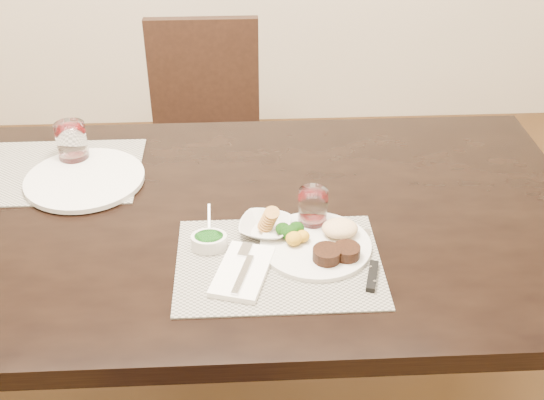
{
  "coord_description": "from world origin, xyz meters",
  "views": [
    {
      "loc": [
        0.14,
        -1.4,
        1.72
      ],
      "look_at": [
        0.21,
        -0.05,
        0.82
      ],
      "focal_mm": 45.0,
      "sensor_mm": 36.0,
      "label": 1
    }
  ],
  "objects_px": {
    "chair_far": "(205,129)",
    "dinner_plate": "(321,243)",
    "steak_knife": "(370,269)",
    "far_plate": "(85,179)",
    "wine_glass_near": "(313,210)",
    "cracker_bowl": "(265,227)"
  },
  "relations": [
    {
      "from": "cracker_bowl",
      "to": "wine_glass_near",
      "type": "relative_size",
      "value": 1.54
    },
    {
      "from": "dinner_plate",
      "to": "far_plate",
      "type": "distance_m",
      "value": 0.68
    },
    {
      "from": "steak_knife",
      "to": "far_plate",
      "type": "xyz_separation_m",
      "value": [
        -0.7,
        0.41,
        0.0
      ]
    },
    {
      "from": "chair_far",
      "to": "steak_knife",
      "type": "distance_m",
      "value": 1.27
    },
    {
      "from": "chair_far",
      "to": "wine_glass_near",
      "type": "xyz_separation_m",
      "value": [
        0.3,
        -1.0,
        0.29
      ]
    },
    {
      "from": "dinner_plate",
      "to": "wine_glass_near",
      "type": "distance_m",
      "value": 0.1
    },
    {
      "from": "wine_glass_near",
      "to": "far_plate",
      "type": "relative_size",
      "value": 0.31
    },
    {
      "from": "dinner_plate",
      "to": "wine_glass_near",
      "type": "relative_size",
      "value": 2.66
    },
    {
      "from": "dinner_plate",
      "to": "steak_knife",
      "type": "relative_size",
      "value": 1.12
    },
    {
      "from": "chair_far",
      "to": "dinner_plate",
      "type": "height_order",
      "value": "chair_far"
    },
    {
      "from": "wine_glass_near",
      "to": "far_plate",
      "type": "distance_m",
      "value": 0.63
    },
    {
      "from": "dinner_plate",
      "to": "chair_far",
      "type": "bearing_deg",
      "value": 130.62
    },
    {
      "from": "steak_knife",
      "to": "wine_glass_near",
      "type": "relative_size",
      "value": 2.37
    },
    {
      "from": "chair_far",
      "to": "cracker_bowl",
      "type": "distance_m",
      "value": 1.07
    },
    {
      "from": "far_plate",
      "to": "cracker_bowl",
      "type": "bearing_deg",
      "value": -28.38
    },
    {
      "from": "steak_knife",
      "to": "wine_glass_near",
      "type": "height_order",
      "value": "wine_glass_near"
    },
    {
      "from": "chair_far",
      "to": "far_plate",
      "type": "xyz_separation_m",
      "value": [
        -0.28,
        -0.77,
        0.26
      ]
    },
    {
      "from": "cracker_bowl",
      "to": "far_plate",
      "type": "height_order",
      "value": "cracker_bowl"
    },
    {
      "from": "chair_far",
      "to": "dinner_plate",
      "type": "relative_size",
      "value": 3.5
    },
    {
      "from": "cracker_bowl",
      "to": "wine_glass_near",
      "type": "height_order",
      "value": "wine_glass_near"
    },
    {
      "from": "chair_far",
      "to": "steak_knife",
      "type": "xyz_separation_m",
      "value": [
        0.41,
        -1.18,
        0.26
      ]
    },
    {
      "from": "wine_glass_near",
      "to": "cracker_bowl",
      "type": "bearing_deg",
      "value": -167.56
    }
  ]
}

